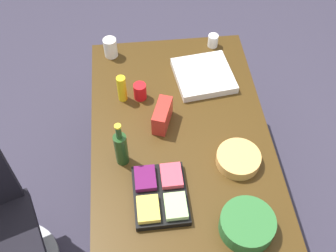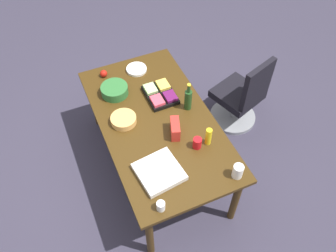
# 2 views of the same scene
# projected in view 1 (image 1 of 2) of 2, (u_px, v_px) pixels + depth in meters

# --- Properties ---
(ground_plane) EXTENTS (10.00, 10.00, 0.00)m
(ground_plane) POSITION_uv_depth(u_px,v_px,m) (180.00, 211.00, 2.99)
(ground_plane) COLOR #373243
(conference_table) EXTENTS (1.92, 1.05, 0.77)m
(conference_table) POSITION_uv_depth(u_px,v_px,m) (183.00, 158.00, 2.44)
(conference_table) COLOR #3F2A0D
(conference_table) RESTS_ON ground
(pizza_box) EXTENTS (0.40, 0.40, 0.05)m
(pizza_box) POSITION_uv_depth(u_px,v_px,m) (204.00, 75.00, 2.71)
(pizza_box) COLOR silver
(pizza_box) RESTS_ON conference_table
(salad_bowl) EXTENTS (0.32, 0.32, 0.10)m
(salad_bowl) POSITION_uv_depth(u_px,v_px,m) (247.00, 225.00, 2.05)
(salad_bowl) COLOR #2D6A30
(salad_bowl) RESTS_ON conference_table
(fruit_platter) EXTENTS (0.36, 0.28, 0.07)m
(fruit_platter) POSITION_uv_depth(u_px,v_px,m) (160.00, 194.00, 2.17)
(fruit_platter) COLOR black
(fruit_platter) RESTS_ON conference_table
(mustard_bottle) EXTENTS (0.06, 0.06, 0.19)m
(mustard_bottle) POSITION_uv_depth(u_px,v_px,m) (122.00, 89.00, 2.54)
(mustard_bottle) COLOR yellow
(mustard_bottle) RESTS_ON conference_table
(chip_bowl) EXTENTS (0.30, 0.30, 0.07)m
(chip_bowl) POSITION_uv_depth(u_px,v_px,m) (238.00, 159.00, 2.30)
(chip_bowl) COLOR #E4A757
(chip_bowl) RESTS_ON conference_table
(wine_bottle) EXTENTS (0.08, 0.08, 0.32)m
(wine_bottle) POSITION_uv_depth(u_px,v_px,m) (121.00, 148.00, 2.24)
(wine_bottle) COLOR #1E421A
(wine_bottle) RESTS_ON conference_table
(chip_bag_red) EXTENTS (0.22, 0.14, 0.14)m
(chip_bag_red) POSITION_uv_depth(u_px,v_px,m) (162.00, 116.00, 2.44)
(chip_bag_red) COLOR red
(chip_bag_red) RESTS_ON conference_table
(mayo_jar) EXTENTS (0.11, 0.11, 0.14)m
(mayo_jar) POSITION_uv_depth(u_px,v_px,m) (110.00, 48.00, 2.81)
(mayo_jar) COLOR white
(mayo_jar) RESTS_ON conference_table
(paper_cup) EXTENTS (0.09, 0.09, 0.09)m
(paper_cup) POSITION_uv_depth(u_px,v_px,m) (213.00, 41.00, 2.89)
(paper_cup) COLOR white
(paper_cup) RESTS_ON conference_table
(red_solo_cup) EXTENTS (0.08, 0.08, 0.11)m
(red_solo_cup) POSITION_uv_depth(u_px,v_px,m) (140.00, 91.00, 2.58)
(red_solo_cup) COLOR red
(red_solo_cup) RESTS_ON conference_table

